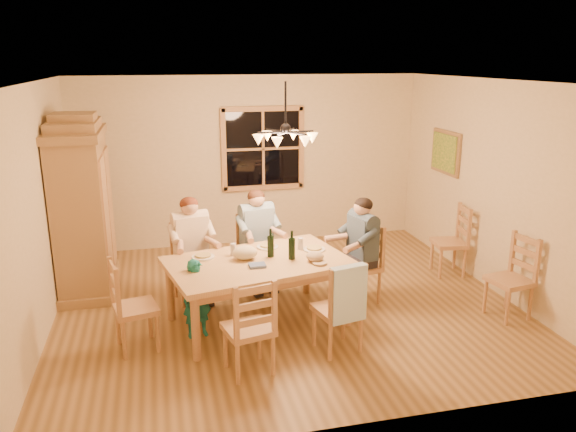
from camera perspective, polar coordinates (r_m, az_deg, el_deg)
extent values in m
plane|color=brown|center=(7.11, -0.23, -8.76)|extent=(5.50, 5.50, 0.00)
cube|color=white|center=(6.47, -0.26, 13.55)|extent=(5.50, 5.00, 0.02)
cube|color=beige|center=(9.06, -3.83, 5.58)|extent=(5.50, 0.02, 2.70)
cube|color=beige|center=(6.62, -24.09, 0.38)|extent=(0.02, 5.00, 2.70)
cube|color=beige|center=(7.74, 20.03, 2.88)|extent=(0.02, 5.00, 2.70)
cube|color=black|center=(9.04, -2.58, 6.86)|extent=(1.20, 0.03, 1.20)
cube|color=#AB7B4B|center=(9.02, -2.55, 6.84)|extent=(1.30, 0.06, 1.30)
cube|color=olive|center=(8.69, 15.74, 6.25)|extent=(0.04, 0.78, 0.64)
cube|color=#1E6B2D|center=(8.67, 15.57, 6.25)|extent=(0.02, 0.68, 0.54)
cylinder|color=black|center=(6.48, -0.25, 11.21)|extent=(0.02, 0.02, 0.53)
sphere|color=black|center=(6.51, -0.25, 8.88)|extent=(0.12, 0.12, 0.12)
cylinder|color=black|center=(6.55, 1.13, 8.57)|extent=(0.34, 0.02, 0.02)
cone|color=#FFB259|center=(6.60, 2.48, 7.92)|extent=(0.13, 0.13, 0.12)
cylinder|color=black|center=(6.67, 0.16, 8.70)|extent=(0.19, 0.31, 0.02)
cone|color=#FFB259|center=(6.83, 0.54, 8.19)|extent=(0.13, 0.13, 0.12)
cylinder|color=black|center=(6.63, -1.20, 8.66)|extent=(0.19, 0.31, 0.02)
cone|color=#FFB259|center=(6.76, -2.12, 8.10)|extent=(0.13, 0.13, 0.12)
cylinder|color=black|center=(6.48, -1.64, 8.49)|extent=(0.34, 0.02, 0.02)
cone|color=#FFB259|center=(6.46, -3.04, 7.73)|extent=(0.13, 0.13, 0.12)
cylinder|color=black|center=(6.36, -0.67, 8.36)|extent=(0.19, 0.31, 0.02)
cone|color=#FFB259|center=(6.22, -1.11, 7.44)|extent=(0.13, 0.13, 0.12)
cylinder|color=black|center=(6.40, 0.74, 8.40)|extent=(0.19, 0.31, 0.02)
cone|color=#FFB259|center=(6.30, 1.76, 7.54)|extent=(0.13, 0.13, 0.12)
cube|color=olive|center=(7.68, -20.09, 0.07)|extent=(0.60, 1.30, 2.00)
cube|color=olive|center=(7.48, -20.85, 7.84)|extent=(0.66, 1.40, 0.10)
cube|color=olive|center=(7.47, -20.93, 8.60)|extent=(0.58, 1.00, 0.12)
cube|color=olive|center=(7.46, -21.01, 9.36)|extent=(0.52, 0.55, 0.10)
cube|color=#AB7B4B|center=(7.33, -17.97, -0.46)|extent=(0.03, 0.55, 1.60)
cube|color=#AB7B4B|center=(7.96, -17.63, 0.84)|extent=(0.03, 0.55, 1.60)
cube|color=olive|center=(7.97, -19.46, -6.44)|extent=(0.66, 1.40, 0.12)
cube|color=tan|center=(6.34, -3.09, -4.77)|extent=(2.20, 1.61, 0.06)
cube|color=#AB7B4B|center=(6.37, -3.08, -5.45)|extent=(2.02, 1.43, 0.10)
cylinder|color=#AB7B4B|center=(5.79, -9.35, -11.19)|extent=(0.09, 0.09, 0.70)
cylinder|color=#AB7B4B|center=(6.45, 6.12, -8.13)|extent=(0.09, 0.09, 0.70)
cylinder|color=#AB7B4B|center=(6.67, -11.88, -7.53)|extent=(0.09, 0.09, 0.70)
cylinder|color=#AB7B4B|center=(7.26, 1.91, -5.24)|extent=(0.09, 0.09, 0.70)
cube|color=#AB7B4B|center=(7.11, -9.70, -5.05)|extent=(0.52, 0.51, 0.06)
cube|color=#AB7B4B|center=(7.02, -9.80, -2.99)|extent=(0.38, 0.13, 0.54)
cube|color=#AB7B4B|center=(7.38, -3.12, -4.05)|extent=(0.52, 0.51, 0.06)
cube|color=#AB7B4B|center=(7.30, -3.16, -2.05)|extent=(0.38, 0.13, 0.54)
cube|color=#AB7B4B|center=(5.49, -4.04, -11.41)|extent=(0.52, 0.51, 0.06)
cube|color=#AB7B4B|center=(5.37, -4.10, -8.84)|extent=(0.38, 0.13, 0.54)
cube|color=#AB7B4B|center=(5.88, 5.06, -9.47)|extent=(0.52, 0.51, 0.06)
cube|color=#AB7B4B|center=(5.77, 5.13, -7.04)|extent=(0.38, 0.13, 0.54)
cube|color=#AB7B4B|center=(6.09, -15.21, -9.07)|extent=(0.51, 0.52, 0.06)
cube|color=#AB7B4B|center=(5.99, -15.40, -6.72)|extent=(0.13, 0.38, 0.54)
cube|color=#AB7B4B|center=(7.05, 7.34, -5.16)|extent=(0.51, 0.52, 0.06)
cube|color=#AB7B4B|center=(6.95, 7.42, -3.08)|extent=(0.13, 0.38, 0.54)
cube|color=beige|center=(6.99, -9.84, -2.06)|extent=(0.44, 0.30, 0.52)
cube|color=#262328|center=(7.09, -9.73, -4.44)|extent=(0.46, 0.49, 0.14)
sphere|color=tan|center=(6.88, -9.99, 0.96)|extent=(0.21, 0.21, 0.21)
ellipsoid|color=#592614|center=(6.87, -10.00, 1.20)|extent=(0.22, 0.22, 0.17)
cube|color=#326689|center=(7.26, -3.17, -1.15)|extent=(0.44, 0.30, 0.52)
cube|color=#262328|center=(7.36, -3.13, -3.46)|extent=(0.46, 0.49, 0.14)
sphere|color=tan|center=(7.16, -3.22, 1.76)|extent=(0.21, 0.21, 0.21)
ellipsoid|color=#381E11|center=(7.15, -3.22, 1.99)|extent=(0.22, 0.22, 0.17)
cube|color=#394B5C|center=(6.92, 7.46, -2.14)|extent=(0.30, 0.44, 0.52)
cube|color=#262328|center=(7.02, 7.37, -4.55)|extent=(0.49, 0.46, 0.14)
sphere|color=tan|center=(6.81, 7.57, 0.90)|extent=(0.21, 0.21, 0.21)
ellipsoid|color=black|center=(6.80, 7.58, 1.15)|extent=(0.22, 0.22, 0.17)
cube|color=#B7DEF8|center=(5.63, 6.12, -7.90)|extent=(0.39, 0.18, 0.58)
cylinder|color=black|center=(6.39, -1.78, -2.73)|extent=(0.08, 0.08, 0.33)
cylinder|color=black|center=(6.31, 0.39, -2.97)|extent=(0.08, 0.08, 0.33)
cylinder|color=white|center=(6.47, -8.62, -4.13)|extent=(0.26, 0.26, 0.02)
cylinder|color=white|center=(6.73, -2.09, -3.15)|extent=(0.26, 0.26, 0.02)
cylinder|color=white|center=(6.65, 2.68, -3.41)|extent=(0.26, 0.26, 0.02)
cylinder|color=silver|center=(6.49, -5.59, -3.39)|extent=(0.06, 0.06, 0.14)
cylinder|color=silver|center=(6.65, 1.27, -2.82)|extent=(0.06, 0.06, 0.14)
ellipsoid|color=tan|center=(6.29, 2.75, -4.11)|extent=(0.20, 0.20, 0.11)
cube|color=#556A9C|center=(6.14, -3.14, -5.03)|extent=(0.21, 0.18, 0.03)
ellipsoid|color=beige|center=(6.35, -4.40, -3.73)|extent=(0.28, 0.22, 0.15)
imported|color=#1A7777|center=(6.21, -9.23, -8.28)|extent=(0.36, 0.28, 0.88)
cube|color=#AB7B4B|center=(7.06, 21.58, -6.15)|extent=(0.49, 0.50, 0.06)
cube|color=#AB7B4B|center=(6.97, 21.81, -4.09)|extent=(0.11, 0.38, 0.54)
cube|color=#AB7B4B|center=(8.18, 16.03, -2.67)|extent=(0.48, 0.50, 0.06)
cube|color=#AB7B4B|center=(8.10, 16.18, -0.85)|extent=(0.10, 0.38, 0.54)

